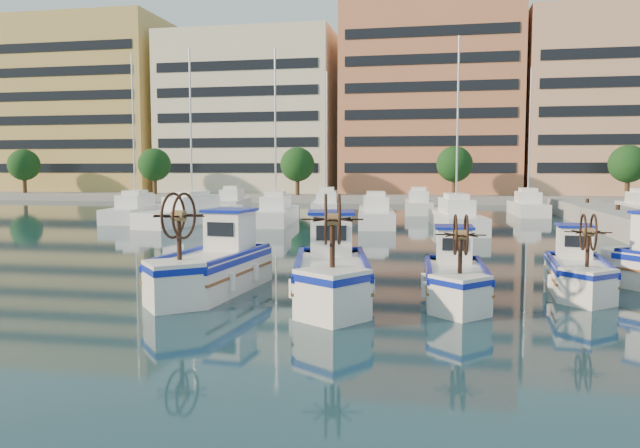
{
  "coord_description": "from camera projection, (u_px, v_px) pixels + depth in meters",
  "views": [
    {
      "loc": [
        2.67,
        -17.86,
        3.59
      ],
      "look_at": [
        -1.93,
        5.62,
        1.5
      ],
      "focal_mm": 35.0,
      "sensor_mm": 36.0,
      "label": 1
    }
  ],
  "objects": [
    {
      "name": "yacht_marina",
      "position": [
        358.0,
        211.0,
        45.83
      ],
      "size": [
        39.25,
        23.59,
        11.5
      ],
      "color": "white",
      "rests_on": "ground"
    },
    {
      "name": "fishing_boat_c",
      "position": [
        455.0,
        275.0,
        17.23
      ],
      "size": [
        1.79,
        4.04,
        2.5
      ],
      "rotation": [
        0.0,
        0.0,
        0.04
      ],
      "color": "white",
      "rests_on": "ground"
    },
    {
      "name": "ground",
      "position": [
        348.0,
        292.0,
        18.28
      ],
      "size": [
        300.0,
        300.0,
        0.0
      ],
      "primitive_type": "plane",
      "color": "#1B3F48",
      "rests_on": "ground"
    },
    {
      "name": "fishing_boat_d",
      "position": [
        578.0,
        269.0,
        18.36
      ],
      "size": [
        1.82,
        3.94,
        2.43
      ],
      "rotation": [
        0.0,
        0.0,
        -0.06
      ],
      "color": "white",
      "rests_on": "ground"
    },
    {
      "name": "fishing_boat_b",
      "position": [
        331.0,
        270.0,
        17.21
      ],
      "size": [
        2.8,
        4.98,
        3.02
      ],
      "rotation": [
        0.0,
        0.0,
        0.19
      ],
      "color": "white",
      "rests_on": "ground"
    },
    {
      "name": "waterfront",
      "position": [
        496.0,
        110.0,
        79.13
      ],
      "size": [
        180.0,
        40.0,
        25.6
      ],
      "color": "gray",
      "rests_on": "ground"
    },
    {
      "name": "fishing_boat_a",
      "position": [
        215.0,
        263.0,
        18.43
      ],
      "size": [
        2.38,
        4.91,
        3.01
      ],
      "rotation": [
        0.0,
        0.0,
        -0.09
      ],
      "color": "white",
      "rests_on": "ground"
    }
  ]
}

